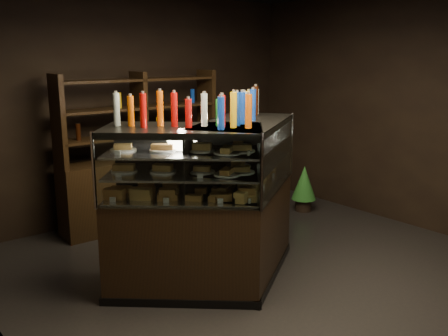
{
  "coord_description": "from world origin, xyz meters",
  "views": [
    {
      "loc": [
        -3.38,
        -3.58,
        2.24
      ],
      "look_at": [
        -0.6,
        -0.13,
        1.21
      ],
      "focal_mm": 40.0,
      "sensor_mm": 36.0,
      "label": 1
    }
  ],
  "objects": [
    {
      "name": "potted_conifer",
      "position": [
        1.84,
        1.06,
        0.43
      ],
      "size": [
        0.35,
        0.35,
        0.75
      ],
      "rotation": [
        0.0,
        0.0,
        -0.4
      ],
      "color": "black",
      "rests_on": "ground"
    },
    {
      "name": "ground",
      "position": [
        0.0,
        0.0,
        0.0
      ],
      "size": [
        5.0,
        5.0,
        0.0
      ],
      "primitive_type": "plane",
      "color": "black",
      "rests_on": "ground"
    },
    {
      "name": "bottles_top",
      "position": [
        -0.55,
        0.08,
        1.73
      ],
      "size": [
        1.7,
        0.85,
        0.3
      ],
      "color": "#0F38B2",
      "rests_on": "display_case"
    },
    {
      "name": "display_case",
      "position": [
        -0.55,
        0.08,
        0.53
      ],
      "size": [
        2.3,
        1.52,
        1.6
      ],
      "rotation": [
        0.0,
        0.0,
        -0.07
      ],
      "color": "black",
      "rests_on": "ground"
    },
    {
      "name": "food_display",
      "position": [
        -0.55,
        0.07,
        1.2
      ],
      "size": [
        1.88,
        0.99,
        0.48
      ],
      "color": "#BE9144",
      "rests_on": "display_case"
    },
    {
      "name": "back_shelving",
      "position": [
        -0.23,
        2.05,
        0.61
      ],
      "size": [
        2.17,
        0.47,
        2.0
      ],
      "rotation": [
        0.0,
        0.0,
        -0.03
      ],
      "color": "black",
      "rests_on": "ground"
    },
    {
      "name": "room_shell",
      "position": [
        0.0,
        0.0,
        1.94
      ],
      "size": [
        5.02,
        5.02,
        3.01
      ],
      "color": "black",
      "rests_on": "ground"
    }
  ]
}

